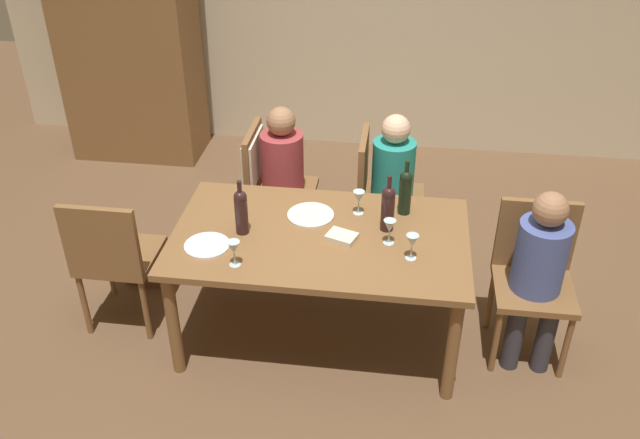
{
  "coord_description": "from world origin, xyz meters",
  "views": [
    {
      "loc": [
        0.42,
        -3.14,
        2.86
      ],
      "look_at": [
        0.0,
        0.0,
        0.82
      ],
      "focal_mm": 38.38,
      "sensor_mm": 36.0,
      "label": 1
    }
  ],
  "objects": [
    {
      "name": "ground_plane",
      "position": [
        0.0,
        0.0,
        0.0
      ],
      "size": [
        10.0,
        10.0,
        0.0
      ],
      "primitive_type": "plane",
      "color": "brown"
    },
    {
      "name": "armoire_cabinet",
      "position": [
        -1.93,
        2.24,
        1.1
      ],
      "size": [
        1.18,
        0.62,
        2.18
      ],
      "color": "brown",
      "rests_on": "ground_plane"
    },
    {
      "name": "dining_table",
      "position": [
        0.0,
        0.0,
        0.64
      ],
      "size": [
        1.66,
        0.99,
        0.72
      ],
      "color": "brown",
      "rests_on": "ground_plane"
    },
    {
      "name": "chair_far_right",
      "position": [
        0.29,
        0.87,
        0.53
      ],
      "size": [
        0.44,
        0.44,
        0.92
      ],
      "rotation": [
        0.0,
        0.0,
        -1.57
      ],
      "color": "brown",
      "rests_on": "ground_plane"
    },
    {
      "name": "chair_right_end",
      "position": [
        1.21,
        0.09,
        0.53
      ],
      "size": [
        0.44,
        0.44,
        0.92
      ],
      "rotation": [
        0.0,
        0.0,
        3.14
      ],
      "color": "brown",
      "rests_on": "ground_plane"
    },
    {
      "name": "chair_far_left",
      "position": [
        -0.5,
        0.87,
        0.59
      ],
      "size": [
        0.45,
        0.44,
        0.92
      ],
      "rotation": [
        0.0,
        0.0,
        -1.57
      ],
      "color": "brown",
      "rests_on": "ground_plane"
    },
    {
      "name": "chair_left_end",
      "position": [
        -1.21,
        -0.09,
        0.53
      ],
      "size": [
        0.44,
        0.44,
        0.92
      ],
      "color": "brown",
      "rests_on": "ground_plane"
    },
    {
      "name": "person_woman_host",
      "position": [
        0.4,
        0.87,
        0.63
      ],
      "size": [
        0.33,
        0.28,
        1.08
      ],
      "rotation": [
        0.0,
        0.0,
        -1.57
      ],
      "color": "#33333D",
      "rests_on": "ground_plane"
    },
    {
      "name": "person_man_bearded",
      "position": [
        1.21,
        -0.03,
        0.63
      ],
      "size": [
        0.28,
        0.33,
        1.08
      ],
      "rotation": [
        0.0,
        0.0,
        3.14
      ],
      "color": "#33333D",
      "rests_on": "ground_plane"
    },
    {
      "name": "person_man_guest",
      "position": [
        -0.35,
        0.87,
        0.64
      ],
      "size": [
        0.33,
        0.29,
        1.09
      ],
      "rotation": [
        0.0,
        0.0,
        -1.57
      ],
      "color": "#33333D",
      "rests_on": "ground_plane"
    },
    {
      "name": "wine_bottle_tall_green",
      "position": [
        -0.43,
        -0.03,
        0.87
      ],
      "size": [
        0.07,
        0.07,
        0.33
      ],
      "color": "black",
      "rests_on": "dining_table"
    },
    {
      "name": "wine_bottle_dark_red",
      "position": [
        0.46,
        0.3,
        0.87
      ],
      "size": [
        0.07,
        0.07,
        0.34
      ],
      "color": "black",
      "rests_on": "dining_table"
    },
    {
      "name": "wine_bottle_short_olive",
      "position": [
        0.37,
        0.11,
        0.87
      ],
      "size": [
        0.08,
        0.08,
        0.34
      ],
      "color": "black",
      "rests_on": "dining_table"
    },
    {
      "name": "wine_glass_near_left",
      "position": [
        0.51,
        -0.16,
        0.83
      ],
      "size": [
        0.07,
        0.07,
        0.15
      ],
      "color": "silver",
      "rests_on": "dining_table"
    },
    {
      "name": "wine_glass_centre",
      "position": [
        0.19,
        0.25,
        0.83
      ],
      "size": [
        0.07,
        0.07,
        0.15
      ],
      "color": "silver",
      "rests_on": "dining_table"
    },
    {
      "name": "wine_glass_near_right",
      "position": [
        -0.4,
        -0.34,
        0.83
      ],
      "size": [
        0.07,
        0.07,
        0.15
      ],
      "color": "silver",
      "rests_on": "dining_table"
    },
    {
      "name": "wine_glass_far",
      "position": [
        0.38,
        -0.03,
        0.83
      ],
      "size": [
        0.07,
        0.07,
        0.15
      ],
      "color": "silver",
      "rests_on": "dining_table"
    },
    {
      "name": "dinner_plate_host",
      "position": [
        -0.08,
        0.18,
        0.73
      ],
      "size": [
        0.27,
        0.27,
        0.01
      ],
      "primitive_type": "cylinder",
      "color": "silver",
      "rests_on": "dining_table"
    },
    {
      "name": "dinner_plate_guest_left",
      "position": [
        -0.59,
        -0.2,
        0.73
      ],
      "size": [
        0.25,
        0.25,
        0.01
      ],
      "primitive_type": "cylinder",
      "color": "white",
      "rests_on": "dining_table"
    },
    {
      "name": "folded_napkin",
      "position": [
        0.13,
        -0.03,
        0.74
      ],
      "size": [
        0.19,
        0.17,
        0.03
      ],
      "primitive_type": "cube",
      "rotation": [
        0.0,
        0.0,
        -0.35
      ],
      "color": "beige",
      "rests_on": "dining_table"
    },
    {
      "name": "handbag",
      "position": [
        -1.21,
        0.35,
        0.11
      ],
      "size": [
        0.28,
        0.13,
        0.22
      ],
      "primitive_type": "cube",
      "rotation": [
        0.0,
        0.0,
        0.04
      ],
      "color": "brown",
      "rests_on": "ground_plane"
    }
  ]
}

